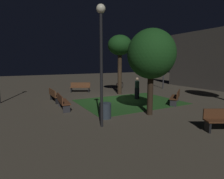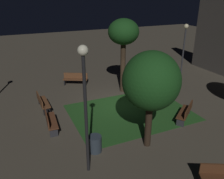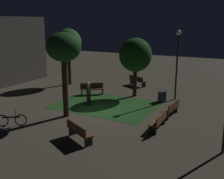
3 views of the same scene
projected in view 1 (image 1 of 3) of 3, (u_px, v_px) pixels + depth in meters
ground_plane at (117, 99)px, 13.71m from camera, size 60.00×60.00×0.00m
grass_lawn at (130, 102)px, 12.70m from camera, size 5.00×6.72×0.01m
bench_near_trees at (54, 95)px, 12.67m from camera, size 1.81×0.54×0.88m
bench_by_lamp at (62, 101)px, 10.60m from camera, size 1.83×0.60×0.88m
bench_front_right at (80, 87)px, 16.78m from camera, size 1.26×1.82×0.88m
bench_path_side at (176, 97)px, 11.99m from camera, size 1.48×1.72×0.88m
tree_back_left at (151, 55)px, 9.18m from camera, size 2.42×2.42×4.38m
tree_tall_center at (120, 47)px, 15.27m from camera, size 2.01×2.01×4.97m
lamp_post_plaza_west at (101, 47)px, 7.33m from camera, size 0.36×0.36×4.96m
lamp_post_near_wall at (164, 60)px, 18.80m from camera, size 0.36×0.36×4.25m
trash_bin at (105, 111)px, 8.96m from camera, size 0.59×0.59×0.76m
bicycle at (120, 85)px, 18.93m from camera, size 0.94×1.40×0.93m
pedestrian at (137, 88)px, 13.54m from camera, size 0.33×0.32×1.61m
building_wall_backdrop at (221, 60)px, 17.38m from camera, size 12.07×0.80×5.94m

